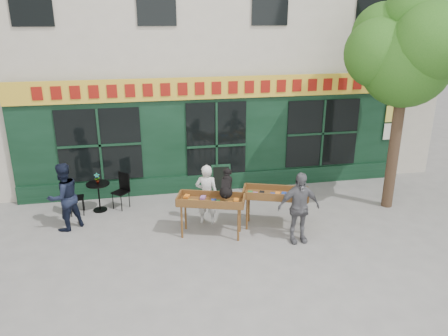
{
  "coord_description": "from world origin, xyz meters",
  "views": [
    {
      "loc": [
        -2.1,
        -9.43,
        4.89
      ],
      "look_at": [
        -0.14,
        0.5,
        1.31
      ],
      "focal_mm": 35.0,
      "sensor_mm": 36.0,
      "label": 1
    }
  ],
  "objects_px": {
    "man_right": "(299,208)",
    "man_left": "(64,197)",
    "bistro_table": "(99,191)",
    "book_cart_center": "(211,202)",
    "dog": "(226,183)",
    "woman": "(207,194)",
    "book_cart_right": "(276,196)"
  },
  "relations": [
    {
      "from": "bistro_table",
      "to": "book_cart_center",
      "type": "bearing_deg",
      "value": -35.39
    },
    {
      "from": "man_left",
      "to": "woman",
      "type": "bearing_deg",
      "value": 135.98
    },
    {
      "from": "book_cart_right",
      "to": "woman",
      "type": "bearing_deg",
      "value": -179.97
    },
    {
      "from": "book_cart_center",
      "to": "man_right",
      "type": "relative_size",
      "value": 0.98
    },
    {
      "from": "woman",
      "to": "man_left",
      "type": "bearing_deg",
      "value": 11.98
    },
    {
      "from": "book_cart_right",
      "to": "man_right",
      "type": "bearing_deg",
      "value": -48.37
    },
    {
      "from": "dog",
      "to": "bistro_table",
      "type": "xyz_separation_m",
      "value": [
        -3.0,
        1.93,
        -0.75
      ]
    },
    {
      "from": "book_cart_right",
      "to": "man_right",
      "type": "xyz_separation_m",
      "value": [
        0.3,
        -0.75,
        0.0
      ]
    },
    {
      "from": "dog",
      "to": "man_right",
      "type": "distance_m",
      "value": 1.7
    },
    {
      "from": "book_cart_right",
      "to": "man_left",
      "type": "bearing_deg",
      "value": -170.52
    },
    {
      "from": "book_cart_right",
      "to": "man_right",
      "type": "relative_size",
      "value": 0.98
    },
    {
      "from": "woman",
      "to": "bistro_table",
      "type": "distance_m",
      "value": 2.93
    },
    {
      "from": "book_cart_right",
      "to": "man_left",
      "type": "xyz_separation_m",
      "value": [
        -4.92,
        0.9,
        0.01
      ]
    },
    {
      "from": "man_right",
      "to": "man_left",
      "type": "bearing_deg",
      "value": 162.3
    },
    {
      "from": "book_cart_center",
      "to": "dog",
      "type": "distance_m",
      "value": 0.59
    },
    {
      "from": "book_cart_right",
      "to": "bistro_table",
      "type": "height_order",
      "value": "book_cart_right"
    },
    {
      "from": "book_cart_center",
      "to": "woman",
      "type": "height_order",
      "value": "woman"
    },
    {
      "from": "woman",
      "to": "book_cart_right",
      "type": "xyz_separation_m",
      "value": [
        1.57,
        -0.56,
        0.07
      ]
    },
    {
      "from": "book_cart_center",
      "to": "book_cart_right",
      "type": "height_order",
      "value": "same"
    },
    {
      "from": "woman",
      "to": "man_left",
      "type": "distance_m",
      "value": 3.37
    },
    {
      "from": "book_cart_right",
      "to": "man_left",
      "type": "distance_m",
      "value": 5.0
    },
    {
      "from": "woman",
      "to": "bistro_table",
      "type": "relative_size",
      "value": 1.99
    },
    {
      "from": "man_right",
      "to": "man_left",
      "type": "xyz_separation_m",
      "value": [
        -5.22,
        1.65,
        0.0
      ]
    },
    {
      "from": "dog",
      "to": "book_cart_right",
      "type": "bearing_deg",
      "value": 24.06
    },
    {
      "from": "book_cart_center",
      "to": "bistro_table",
      "type": "bearing_deg",
      "value": 162.27
    },
    {
      "from": "woman",
      "to": "man_left",
      "type": "height_order",
      "value": "man_left"
    },
    {
      "from": "dog",
      "to": "man_right",
      "type": "relative_size",
      "value": 0.36
    },
    {
      "from": "man_right",
      "to": "dog",
      "type": "bearing_deg",
      "value": 157.79
    },
    {
      "from": "woman",
      "to": "man_right",
      "type": "distance_m",
      "value": 2.28
    },
    {
      "from": "book_cart_center",
      "to": "woman",
      "type": "xyz_separation_m",
      "value": [
        -0.0,
        0.65,
        -0.07
      ]
    },
    {
      "from": "dog",
      "to": "bistro_table",
      "type": "relative_size",
      "value": 0.79
    },
    {
      "from": "book_cart_center",
      "to": "book_cart_right",
      "type": "distance_m",
      "value": 1.57
    }
  ]
}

